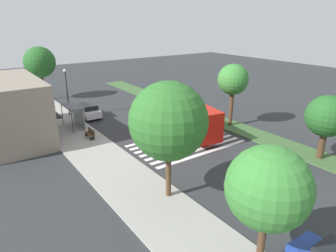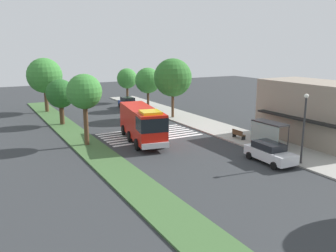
# 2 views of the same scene
# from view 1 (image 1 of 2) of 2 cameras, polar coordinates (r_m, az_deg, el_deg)

# --- Properties ---
(ground_plane) EXTENTS (120.00, 120.00, 0.00)m
(ground_plane) POSITION_cam_1_polar(r_m,az_deg,el_deg) (30.46, 1.94, -2.58)
(ground_plane) COLOR #2D3033
(sidewalk) EXTENTS (60.00, 4.72, 0.14)m
(sidewalk) POSITION_cam_1_polar(r_m,az_deg,el_deg) (26.73, -12.19, -6.17)
(sidewalk) COLOR #9E9B93
(sidewalk) RESTS_ON ground_plane
(median_strip) EXTENTS (60.00, 3.00, 0.14)m
(median_strip) POSITION_cam_1_polar(r_m,az_deg,el_deg) (35.03, 11.47, 0.15)
(median_strip) COLOR #3D6033
(median_strip) RESTS_ON ground_plane
(crosswalk) EXTENTS (5.85, 10.37, 0.01)m
(crosswalk) POSITION_cam_1_polar(r_m,az_deg,el_deg) (29.56, 3.37, -3.30)
(crosswalk) COLOR silver
(crosswalk) RESTS_ON ground_plane
(fire_truck) EXTENTS (9.99, 4.20, 3.69)m
(fire_truck) POSITION_cam_1_polar(r_m,az_deg,el_deg) (31.83, 3.34, 2.22)
(fire_truck) COLOR red
(fire_truck) RESTS_ON ground_plane
(parked_car_mid) EXTENTS (4.60, 2.25, 1.68)m
(parked_car_mid) POSITION_cam_1_polar(r_m,az_deg,el_deg) (38.40, -14.75, 2.87)
(parked_car_mid) COLOR silver
(parked_car_mid) RESTS_ON ground_plane
(bus_stop_shelter) EXTENTS (3.50, 1.40, 2.46)m
(bus_stop_shelter) POSITION_cam_1_polar(r_m,az_deg,el_deg) (34.61, -16.98, 2.61)
(bus_stop_shelter) COLOR #4C4C51
(bus_stop_shelter) RESTS_ON sidewalk
(bench_near_shelter) EXTENTS (1.60, 0.50, 0.90)m
(bench_near_shelter) POSITION_cam_1_polar(r_m,az_deg,el_deg) (31.41, -14.41, -1.36)
(bench_near_shelter) COLOR #4C3823
(bench_near_shelter) RESTS_ON sidewalk
(street_lamp) EXTENTS (0.36, 0.36, 5.69)m
(street_lamp) POSITION_cam_1_polar(r_m,az_deg,el_deg) (38.78, -18.48, 6.73)
(street_lamp) COLOR #2D2D30
(street_lamp) RESTS_ON sidewalk
(storefront_building) EXTENTS (11.63, 6.61, 6.06)m
(storefront_building) POSITION_cam_1_polar(r_m,az_deg,el_deg) (33.54, -27.65, 2.70)
(storefront_building) COLOR gray
(storefront_building) RESTS_ON ground_plane
(sidewalk_tree_west) EXTENTS (3.85, 3.85, 6.23)m
(sidewalk_tree_west) POSITION_cam_1_polar(r_m,az_deg,el_deg) (14.32, 18.29, -11.03)
(sidewalk_tree_west) COLOR #47301E
(sidewalk_tree_west) RESTS_ON sidewalk
(sidewalk_tree_center) EXTENTS (5.02, 5.02, 7.82)m
(sidewalk_tree_center) POSITION_cam_1_polar(r_m,az_deg,el_deg) (18.87, 0.09, 0.89)
(sidewalk_tree_center) COLOR #513823
(sidewalk_tree_center) RESTS_ON sidewalk
(sidewalk_tree_east) EXTENTS (4.44, 4.44, 7.62)m
(sidewalk_tree_east) POSITION_cam_1_polar(r_m,az_deg,el_deg) (48.18, -22.95, 10.95)
(sidewalk_tree_east) COLOR #47301E
(sidewalk_tree_east) RESTS_ON sidewalk
(median_tree_west) EXTENTS (3.46, 3.46, 5.49)m
(median_tree_west) POSITION_cam_1_polar(r_m,az_deg,el_deg) (28.13, 27.67, 1.56)
(median_tree_west) COLOR #47301E
(median_tree_west) RESTS_ON median_strip
(median_tree_center) EXTENTS (3.32, 3.32, 6.82)m
(median_tree_center) POSITION_cam_1_polar(r_m,az_deg,el_deg) (33.67, 12.12, 8.44)
(median_tree_center) COLOR #513823
(median_tree_center) RESTS_ON median_strip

